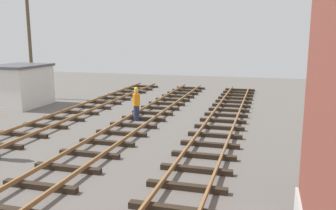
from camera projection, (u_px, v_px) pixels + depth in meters
The scene contains 3 objects.
control_hut at pixel (20, 85), 23.76m from camera, with size 3.00×3.80×2.76m.
utility_pole_far at pixel (30, 43), 26.23m from camera, with size 1.80×0.24×7.79m.
track_worker_distant at pixel (136, 104), 19.63m from camera, with size 0.40×0.40×1.87m.
Camera 1 is at (2.86, -1.70, 4.57)m, focal length 38.20 mm.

